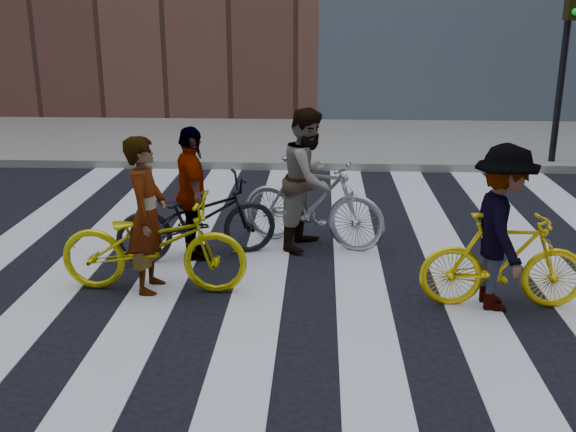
# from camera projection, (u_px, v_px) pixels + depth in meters

# --- Properties ---
(ground) EXTENTS (100.00, 100.00, 0.00)m
(ground) POSITION_uv_depth(u_px,v_px,m) (311.00, 274.00, 7.66)
(ground) COLOR black
(ground) RESTS_ON ground
(sidewalk_far) EXTENTS (100.00, 5.00, 0.15)m
(sidewalk_far) POSITION_uv_depth(u_px,v_px,m) (317.00, 141.00, 14.78)
(sidewalk_far) COLOR gray
(sidewalk_far) RESTS_ON ground
(zebra_crosswalk) EXTENTS (8.25, 10.00, 0.01)m
(zebra_crosswalk) POSITION_uv_depth(u_px,v_px,m) (311.00, 274.00, 7.66)
(zebra_crosswalk) COLOR silver
(zebra_crosswalk) RESTS_ON ground
(traffic_signal) EXTENTS (0.22, 0.42, 3.33)m
(traffic_signal) POSITION_uv_depth(u_px,v_px,m) (567.00, 44.00, 11.84)
(traffic_signal) COLOR black
(traffic_signal) RESTS_ON ground
(bike_yellow_left) EXTENTS (2.00, 0.74, 1.04)m
(bike_yellow_left) POSITION_uv_depth(u_px,v_px,m) (153.00, 244.00, 7.10)
(bike_yellow_left) COLOR #D2CD0B
(bike_yellow_left) RESTS_ON ground
(bike_silver_mid) EXTENTS (1.96, 1.15, 1.14)m
(bike_silver_mid) POSITION_uv_depth(u_px,v_px,m) (312.00, 203.00, 8.42)
(bike_silver_mid) COLOR #A6A8B0
(bike_silver_mid) RESTS_ON ground
(bike_yellow_right) EXTENTS (1.65, 0.47, 0.99)m
(bike_yellow_right) POSITION_uv_depth(u_px,v_px,m) (504.00, 261.00, 6.70)
(bike_yellow_right) COLOR yellow
(bike_yellow_right) RESTS_ON ground
(bike_dark_rear) EXTENTS (2.03, 1.30, 1.01)m
(bike_dark_rear) POSITION_uv_depth(u_px,v_px,m) (197.00, 218.00, 8.02)
(bike_dark_rear) COLOR black
(bike_dark_rear) RESTS_ON ground
(rider_left) EXTENTS (0.42, 0.62, 1.67)m
(rider_left) POSITION_uv_depth(u_px,v_px,m) (147.00, 215.00, 7.00)
(rider_left) COLOR slate
(rider_left) RESTS_ON ground
(rider_mid) EXTENTS (0.92, 1.03, 1.75)m
(rider_mid) POSITION_uv_depth(u_px,v_px,m) (308.00, 179.00, 8.33)
(rider_mid) COLOR slate
(rider_mid) RESTS_ON ground
(rider_right) EXTENTS (0.63, 1.08, 1.67)m
(rider_right) POSITION_uv_depth(u_px,v_px,m) (502.00, 228.00, 6.60)
(rider_right) COLOR slate
(rider_right) RESTS_ON ground
(rider_rear) EXTENTS (0.70, 1.02, 1.60)m
(rider_rear) POSITION_uv_depth(u_px,v_px,m) (192.00, 194.00, 7.93)
(rider_rear) COLOR slate
(rider_rear) RESTS_ON ground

